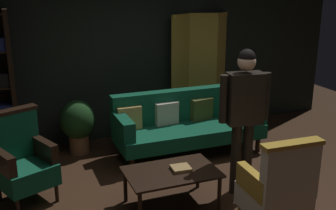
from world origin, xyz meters
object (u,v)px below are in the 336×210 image
(armchair_gilt_accent, at_px, (278,189))
(velvet_couch, at_px, (187,121))
(book_tan_leather, at_px, (181,168))
(coffee_table, at_px, (172,175))
(standing_figure, at_px, (244,109))
(armchair_wing_left, at_px, (22,160))
(folding_screen, at_px, (202,70))
(potted_plant, at_px, (78,123))

(armchair_gilt_accent, bearing_deg, velvet_couch, 89.27)
(book_tan_leather, bearing_deg, coffee_table, 174.14)
(coffee_table, relative_size, standing_figure, 0.59)
(armchair_wing_left, distance_m, book_tan_leather, 1.77)
(book_tan_leather, bearing_deg, velvet_couch, 63.58)
(standing_figure, bearing_deg, folding_screen, 75.75)
(folding_screen, relative_size, coffee_table, 1.90)
(folding_screen, distance_m, armchair_gilt_accent, 3.20)
(velvet_couch, relative_size, coffee_table, 2.12)
(armchair_wing_left, bearing_deg, coffee_table, -26.09)
(velvet_couch, xyz_separation_m, armchair_gilt_accent, (-0.03, -2.21, 0.03))
(folding_screen, bearing_deg, standing_figure, -104.25)
(folding_screen, xyz_separation_m, coffee_table, (-1.44, -2.22, -0.61))
(folding_screen, distance_m, coffee_table, 2.71)
(folding_screen, height_order, armchair_wing_left, folding_screen)
(folding_screen, relative_size, potted_plant, 2.42)
(armchair_wing_left, bearing_deg, potted_plant, 54.13)
(armchair_wing_left, relative_size, book_tan_leather, 5.12)
(armchair_gilt_accent, relative_size, book_tan_leather, 5.12)
(folding_screen, bearing_deg, armchair_wing_left, -153.21)
(armchair_gilt_accent, xyz_separation_m, armchair_wing_left, (-2.25, 1.60, 0.00))
(armchair_gilt_accent, height_order, potted_plant, armchair_gilt_accent)
(armchair_wing_left, bearing_deg, standing_figure, -17.22)
(velvet_couch, height_order, armchair_wing_left, armchair_wing_left)
(folding_screen, xyz_separation_m, armchair_wing_left, (-2.94, -1.48, -0.50))
(coffee_table, bearing_deg, armchair_gilt_accent, -49.24)
(velvet_couch, bearing_deg, potted_plant, 160.86)
(folding_screen, height_order, potted_plant, folding_screen)
(armchair_wing_left, height_order, standing_figure, standing_figure)
(standing_figure, relative_size, book_tan_leather, 8.38)
(standing_figure, distance_m, book_tan_leather, 0.96)
(coffee_table, height_order, standing_figure, standing_figure)
(coffee_table, distance_m, armchair_wing_left, 1.68)
(armchair_gilt_accent, bearing_deg, coffee_table, 130.76)
(coffee_table, distance_m, armchair_gilt_accent, 1.15)
(velvet_couch, xyz_separation_m, standing_figure, (0.09, -1.34, 0.57))
(folding_screen, bearing_deg, potted_plant, -170.26)
(coffee_table, xyz_separation_m, standing_figure, (0.87, -0.00, 0.65))
(armchair_wing_left, bearing_deg, folding_screen, 26.79)
(potted_plant, bearing_deg, armchair_gilt_accent, -62.07)
(potted_plant, bearing_deg, velvet_couch, -19.14)
(coffee_table, bearing_deg, standing_figure, -0.05)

